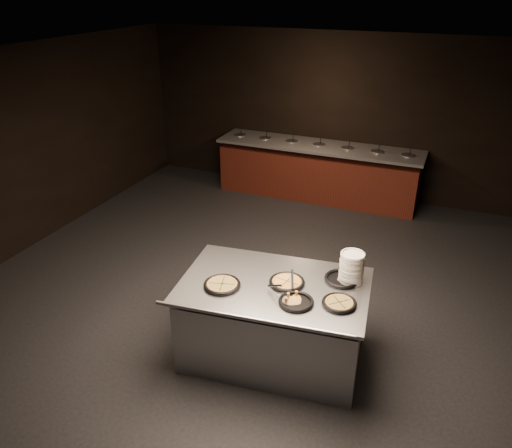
# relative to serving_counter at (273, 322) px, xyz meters

# --- Properties ---
(room) EXTENTS (7.02, 8.02, 2.92)m
(room) POSITION_rel_serving_counter_xyz_m (-0.80, 0.83, 1.01)
(room) COLOR black
(room) RESTS_ON ground
(salad_bar) EXTENTS (3.70, 0.83, 1.18)m
(salad_bar) POSITION_rel_serving_counter_xyz_m (-0.80, 4.38, 0.00)
(salad_bar) COLOR #562014
(salad_bar) RESTS_ON ground
(serving_counter) EXTENTS (2.03, 1.43, 0.91)m
(serving_counter) POSITION_rel_serving_counter_xyz_m (0.00, 0.00, 0.00)
(serving_counter) COLOR #BBBDC2
(serving_counter) RESTS_ON ground
(plate_stack) EXTENTS (0.24, 0.24, 0.32)m
(plate_stack) POSITION_rel_serving_counter_xyz_m (0.70, 0.35, 0.64)
(plate_stack) COLOR silver
(plate_stack) RESTS_ON serving_counter
(pan_veggie_whole) EXTENTS (0.38, 0.38, 0.04)m
(pan_veggie_whole) POSITION_rel_serving_counter_xyz_m (-0.47, -0.23, 0.50)
(pan_veggie_whole) COLOR black
(pan_veggie_whole) RESTS_ON serving_counter
(pan_cheese_whole) EXTENTS (0.36, 0.36, 0.04)m
(pan_cheese_whole) POSITION_rel_serving_counter_xyz_m (0.12, 0.06, 0.50)
(pan_cheese_whole) COLOR black
(pan_cheese_whole) RESTS_ON serving_counter
(pan_cheese_slices_a) EXTENTS (0.36, 0.36, 0.04)m
(pan_cheese_slices_a) POSITION_rel_serving_counter_xyz_m (0.62, 0.34, 0.49)
(pan_cheese_slices_a) COLOR black
(pan_cheese_slices_a) RESTS_ON serving_counter
(pan_cheese_slices_b) EXTENTS (0.34, 0.34, 0.04)m
(pan_cheese_slices_b) POSITION_rel_serving_counter_xyz_m (0.31, -0.22, 0.49)
(pan_cheese_slices_b) COLOR black
(pan_cheese_slices_b) RESTS_ON serving_counter
(pan_veggie_slices) EXTENTS (0.33, 0.33, 0.04)m
(pan_veggie_slices) POSITION_rel_serving_counter_xyz_m (0.70, -0.09, 0.50)
(pan_veggie_slices) COLOR black
(pan_veggie_slices) RESTS_ON serving_counter
(server_left) EXTENTS (0.20, 0.31, 0.16)m
(server_left) POSITION_rel_serving_counter_xyz_m (0.17, 0.05, 0.55)
(server_left) COLOR #BBBDC2
(server_left) RESTS_ON serving_counter
(server_right) EXTENTS (0.31, 0.21, 0.16)m
(server_right) POSITION_rel_serving_counter_xyz_m (0.11, -0.19, 0.55)
(server_right) COLOR #BBBDC2
(server_right) RESTS_ON serving_counter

